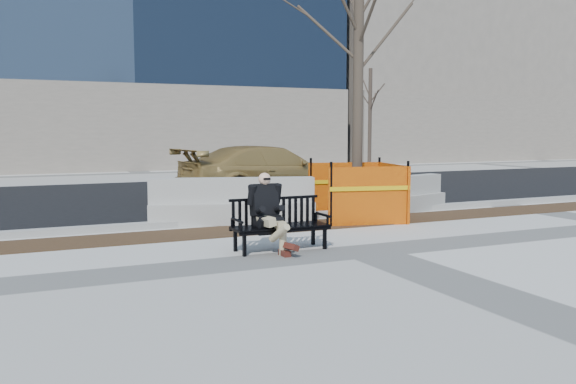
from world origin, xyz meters
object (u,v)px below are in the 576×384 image
at_px(seated_man, 267,251).
at_px(tree_fence, 356,220).
at_px(sedan, 268,199).
at_px(jersey_barrier_left, 233,224).
at_px(jersey_barrier_right, 397,213).
at_px(bench, 280,250).

bearing_deg(seated_man, tree_fence, 37.02).
relative_size(seated_man, sedan, 0.25).
height_order(sedan, jersey_barrier_left, sedan).
distance_m(seated_man, sedan, 7.09).
xyz_separation_m(seated_man, tree_fence, (2.97, 2.26, 0.00)).
height_order(jersey_barrier_left, jersey_barrier_right, jersey_barrier_left).
height_order(tree_fence, sedan, tree_fence).
bearing_deg(bench, sedan, 69.04).
relative_size(tree_fence, jersey_barrier_right, 2.18).
height_order(tree_fence, jersey_barrier_left, tree_fence).
bearing_deg(bench, jersey_barrier_right, 34.17).
bearing_deg(tree_fence, jersey_barrier_left, 168.30).
bearing_deg(sedan, tree_fence, 174.67).
distance_m(jersey_barrier_left, jersey_barrier_right, 3.96).
xyz_separation_m(bench, jersey_barrier_right, (4.13, 2.84, 0.00)).
bearing_deg(tree_fence, sedan, 93.51).
xyz_separation_m(seated_man, sedan, (2.70, 6.56, 0.00)).
height_order(bench, sedan, sedan).
height_order(bench, tree_fence, tree_fence).
bearing_deg(tree_fence, seated_man, -142.71).
bearing_deg(jersey_barrier_right, jersey_barrier_left, 163.43).
height_order(bench, jersey_barrier_right, jersey_barrier_right).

